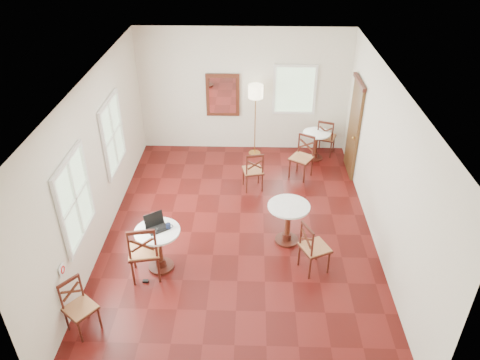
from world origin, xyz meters
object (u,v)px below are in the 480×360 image
(chair_back_b, at_px, (302,157))
(water_glass, at_px, (157,230))
(cafe_table_near, at_px, (159,245))
(chair_mid_b, at_px, (314,248))
(mouse, at_px, (156,230))
(chair_mid_a, at_px, (253,171))
(chair_near_a, at_px, (144,251))
(power_adapter, at_px, (146,281))
(chair_back_a, at_px, (326,137))
(chair_near_b, at_px, (79,307))
(cafe_table_back, at_px, (316,143))
(laptop, at_px, (156,225))
(navy_mug, at_px, (169,226))
(floor_lamp, at_px, (256,96))
(cafe_table_mid, at_px, (288,219))

(chair_back_b, distance_m, water_glass, 4.12)
(cafe_table_near, xyz_separation_m, water_glass, (0.02, -0.04, 0.35))
(chair_mid_b, bearing_deg, mouse, 65.35)
(cafe_table_near, bearing_deg, chair_mid_a, 58.32)
(chair_near_a, height_order, power_adapter, chair_near_a)
(chair_back_a, distance_m, mouse, 5.35)
(chair_near_b, bearing_deg, power_adapter, 1.86)
(cafe_table_back, bearing_deg, laptop, -128.76)
(chair_back_b, distance_m, laptop, 4.06)
(cafe_table_near, distance_m, chair_mid_a, 2.99)
(chair_mid_b, xyz_separation_m, navy_mug, (-2.41, 0.04, 0.37))
(cafe_table_near, xyz_separation_m, navy_mug, (0.18, 0.06, 0.35))
(mouse, distance_m, power_adapter, 0.90)
(chair_mid_a, relative_size, navy_mug, 7.63)
(cafe_table_near, height_order, chair_back_b, chair_back_b)
(floor_lamp, xyz_separation_m, laptop, (-1.63, -4.05, -0.64))
(chair_back_a, distance_m, water_glass, 5.37)
(chair_mid_b, bearing_deg, navy_mug, 63.87)
(cafe_table_near, xyz_separation_m, mouse, (-0.01, -0.00, 0.32))
(chair_mid_a, height_order, navy_mug, chair_mid_a)
(chair_mid_b, distance_m, water_glass, 2.60)
(navy_mug, bearing_deg, chair_mid_a, 60.82)
(chair_back_a, bearing_deg, mouse, 71.20)
(cafe_table_near, bearing_deg, navy_mug, 18.87)
(laptop, distance_m, navy_mug, 0.21)
(cafe_table_near, xyz_separation_m, chair_mid_b, (2.59, 0.03, -0.02))
(cafe_table_back, height_order, chair_back_b, chair_back_b)
(cafe_table_mid, distance_m, power_adapter, 2.70)
(chair_near_b, xyz_separation_m, floor_lamp, (2.52, 5.47, 1.07))
(chair_mid_b, relative_size, navy_mug, 8.04)
(chair_near_b, relative_size, chair_mid_b, 0.92)
(navy_mug, distance_m, water_glass, 0.20)
(chair_near_b, height_order, water_glass, water_glass)
(cafe_table_back, distance_m, laptop, 4.96)
(cafe_table_back, height_order, water_glass, water_glass)
(chair_near_a, xyz_separation_m, laptop, (0.17, 0.30, 0.31))
(cafe_table_mid, distance_m, floor_lamp, 3.56)
(chair_near_a, relative_size, chair_near_b, 1.25)
(chair_near_b, bearing_deg, navy_mug, 0.11)
(cafe_table_near, height_order, water_glass, water_glass)
(cafe_table_near, distance_m, chair_back_a, 5.33)
(chair_mid_b, xyz_separation_m, chair_back_a, (0.74, 4.14, -0.01))
(cafe_table_back, bearing_deg, mouse, -128.01)
(chair_mid_b, bearing_deg, chair_back_b, -26.61)
(laptop, height_order, mouse, laptop)
(floor_lamp, bearing_deg, mouse, -111.34)
(cafe_table_near, xyz_separation_m, floor_lamp, (1.61, 4.13, 1.01))
(cafe_table_back, distance_m, chair_mid_a, 2.04)
(floor_lamp, bearing_deg, cafe_table_back, -7.69)
(chair_back_b, bearing_deg, power_adapter, -96.80)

